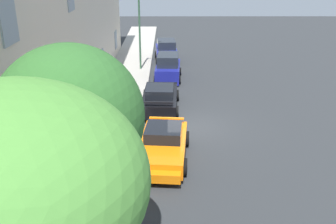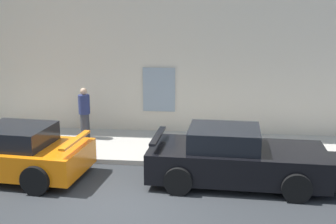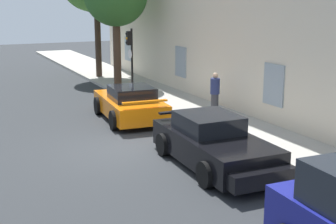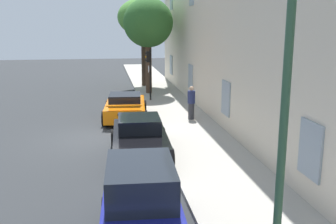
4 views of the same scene
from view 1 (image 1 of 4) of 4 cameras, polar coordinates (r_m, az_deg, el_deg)
The scene contains 12 objects.
ground_plane at distance 19.81m, azimuth 3.56°, elevation -2.12°, with size 80.00×80.00×0.00m, color #2B2D30.
sidewalk at distance 19.95m, azimuth -8.43°, elevation -1.93°, with size 60.00×3.14×0.14m, color #A8A399.
building_facade at distance 19.16m, azimuth -18.92°, elevation 13.34°, with size 36.47×3.61×11.10m.
sportscar_red_lead at distance 16.29m, azimuth -0.82°, elevation -5.31°, with size 4.67×2.44×1.36m.
sportscar_yellow_flank at distance 21.99m, azimuth -1.18°, elevation 2.19°, with size 4.81×2.27×1.42m.
hatchback_parked at distance 27.26m, azimuth -0.00°, elevation 6.59°, with size 3.67×1.99×1.82m.
hatchback_distant at distance 32.35m, azimuth -0.26°, elevation 9.07°, with size 3.68×2.04×1.78m.
tree_near_kerb at distance 8.68m, azimuth -14.42°, elevation -0.99°, with size 3.31×3.31×6.36m.
tree_midblock at distance 5.70m, azimuth -22.50°, elevation -10.07°, with size 3.84×3.84×6.55m.
traffic_light at distance 12.06m, azimuth -9.12°, elevation -7.16°, with size 0.44×0.36×3.14m.
street_lamp at distance 28.85m, azimuth -3.54°, elevation 14.65°, with size 0.44×1.42×6.20m.
pedestrian_admiring at distance 17.57m, azimuth -11.26°, elevation -2.31°, with size 0.52×0.52×1.66m.
Camera 1 is at (-18.02, 1.28, 8.13)m, focal length 40.55 mm.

